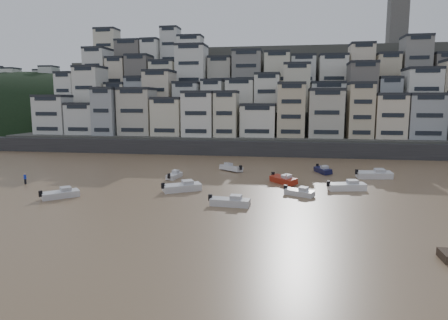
% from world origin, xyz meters
% --- Properties ---
extents(ground, '(400.00, 400.00, 0.00)m').
position_xyz_m(ground, '(0.00, 0.00, 0.00)').
color(ground, '#896749').
rests_on(ground, ground).
extents(sea_strip, '(340.00, 340.00, 0.00)m').
position_xyz_m(sea_strip, '(-110.00, 145.00, 0.01)').
color(sea_strip, '#4B5F6C').
rests_on(sea_strip, ground).
extents(harbor_wall, '(140.00, 3.00, 3.50)m').
position_xyz_m(harbor_wall, '(10.00, 65.00, 1.75)').
color(harbor_wall, '#38383A').
rests_on(harbor_wall, ground).
extents(hillside, '(141.04, 66.00, 50.00)m').
position_xyz_m(hillside, '(14.73, 104.84, 13.01)').
color(hillside, '#4C4C47').
rests_on(hillside, ground).
extents(headland, '(216.00, 135.00, 53.33)m').
position_xyz_m(headland, '(-95.00, 135.00, 0.02)').
color(headland, black).
rests_on(headland, ground).
extents(boat_a, '(5.56, 2.22, 1.48)m').
position_xyz_m(boat_a, '(12.36, 18.06, 0.74)').
color(boat_a, silver).
rests_on(boat_a, ground).
extents(boat_b, '(4.72, 3.48, 1.24)m').
position_xyz_m(boat_b, '(20.99, 24.96, 0.62)').
color(boat_b, silver).
rests_on(boat_b, ground).
extents(boat_c, '(6.14, 4.91, 1.64)m').
position_xyz_m(boat_c, '(4.31, 25.00, 0.82)').
color(boat_c, silver).
rests_on(boat_c, ground).
extents(boat_d, '(6.20, 3.20, 1.62)m').
position_xyz_m(boat_d, '(27.96, 29.65, 0.81)').
color(boat_d, white).
rests_on(boat_d, ground).
extents(boat_e, '(5.03, 5.46, 1.53)m').
position_xyz_m(boat_e, '(18.65, 33.04, 0.76)').
color(boat_e, '#A42514').
rests_on(boat_e, ground).
extents(boat_f, '(2.06, 4.81, 1.27)m').
position_xyz_m(boat_f, '(0.34, 34.42, 0.64)').
color(boat_f, silver).
rests_on(boat_f, ground).
extents(boat_g, '(6.61, 3.01, 1.74)m').
position_xyz_m(boat_g, '(33.76, 39.75, 0.87)').
color(boat_g, silver).
rests_on(boat_g, ground).
extents(boat_h, '(5.29, 4.67, 1.46)m').
position_xyz_m(boat_h, '(8.79, 43.11, 0.73)').
color(boat_h, silver).
rests_on(boat_h, ground).
extents(boat_i, '(3.38, 5.49, 1.42)m').
position_xyz_m(boat_i, '(25.58, 43.57, 0.71)').
color(boat_i, '#121339').
rests_on(boat_i, ground).
extents(boat_j, '(4.91, 4.91, 1.43)m').
position_xyz_m(boat_j, '(-10.82, 18.41, 0.71)').
color(boat_j, silver).
rests_on(boat_j, ground).
extents(person_blue, '(0.44, 0.44, 1.74)m').
position_xyz_m(person_blue, '(-21.47, 25.95, 0.87)').
color(person_blue, '#1A32C4').
rests_on(person_blue, ground).
extents(person_pink, '(0.44, 0.44, 1.74)m').
position_xyz_m(person_pink, '(19.11, 31.74, 0.87)').
color(person_pink, tan).
rests_on(person_pink, ground).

